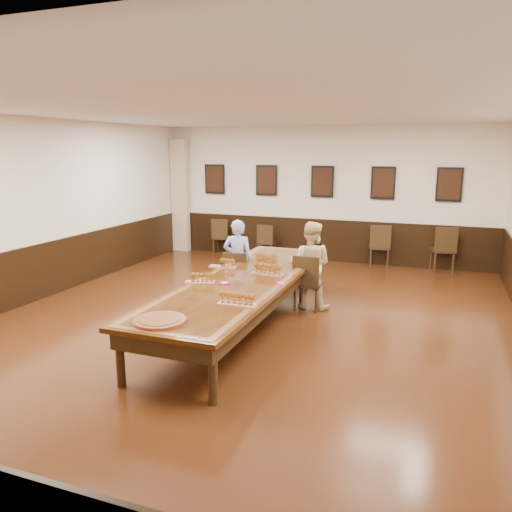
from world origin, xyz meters
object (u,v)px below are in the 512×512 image
at_px(spare_chair_d, 443,249).
at_px(person_woman, 310,265).
at_px(spare_chair_b, 267,241).
at_px(spare_chair_c, 380,245).
at_px(conference_table, 244,288).
at_px(chair_woman, 308,282).
at_px(carved_platter, 160,321).
at_px(spare_chair_a, 222,236).
at_px(chair_man, 237,276).
at_px(person_man, 238,260).

distance_m(spare_chair_d, person_woman, 4.13).
distance_m(spare_chair_b, spare_chair_c, 2.71).
bearing_deg(conference_table, spare_chair_d, 60.11).
height_order(chair_woman, carved_platter, chair_woman).
relative_size(spare_chair_a, carved_platter, 1.42).
relative_size(person_woman, carved_platter, 2.30).
bearing_deg(spare_chair_c, chair_woman, 69.64).
distance_m(spare_chair_a, carved_platter, 7.33).
xyz_separation_m(chair_man, spare_chair_d, (3.40, 3.63, 0.05)).
height_order(chair_man, spare_chair_c, spare_chair_c).
height_order(chair_woman, person_woman, person_woman).
bearing_deg(person_man, spare_chair_b, -90.00).
distance_m(spare_chair_c, person_woman, 3.59).
bearing_deg(spare_chair_c, person_woman, 69.32).
bearing_deg(person_woman, spare_chair_a, -47.69).
height_order(spare_chair_a, spare_chair_d, spare_chair_d).
bearing_deg(chair_man, person_woman, 172.31).
bearing_deg(chair_woman, person_man, -5.58).
distance_m(conference_table, carved_platter, 2.13).
bearing_deg(chair_woman, spare_chair_c, -101.65).
height_order(chair_man, carved_platter, chair_man).
bearing_deg(spare_chair_c, spare_chair_d, 173.04).
distance_m(spare_chair_c, person_man, 4.05).
bearing_deg(spare_chair_b, person_woman, 116.92).
bearing_deg(chair_man, spare_chair_a, -72.60).
bearing_deg(spare_chair_a, spare_chair_d, 173.11).
bearing_deg(person_woman, spare_chair_d, -120.69).
bearing_deg(person_man, spare_chair_d, -144.87).
bearing_deg(spare_chair_d, conference_table, 46.17).
xyz_separation_m(chair_man, spare_chair_c, (2.04, 3.58, 0.04)).
height_order(chair_woman, spare_chair_a, chair_woman).
xyz_separation_m(spare_chair_b, spare_chair_d, (4.07, 0.13, 0.08)).
height_order(chair_woman, conference_table, chair_woman).
height_order(spare_chair_a, spare_chair_b, spare_chair_a).
bearing_deg(spare_chair_d, spare_chair_b, -12.06).
distance_m(spare_chair_b, person_man, 3.47).
height_order(chair_man, conference_table, chair_man).
bearing_deg(spare_chair_c, spare_chair_b, -7.16).
xyz_separation_m(person_man, person_woman, (1.33, -0.02, 0.02)).
bearing_deg(person_woman, chair_man, 2.85).
distance_m(spare_chair_c, conference_table, 4.99).
bearing_deg(chair_man, conference_table, 106.72).
relative_size(spare_chair_b, person_woman, 0.58).
relative_size(spare_chair_c, person_man, 0.68).
height_order(spare_chair_c, person_man, person_man).
bearing_deg(chair_woman, spare_chair_b, -60.93).
distance_m(chair_woman, person_man, 1.36).
bearing_deg(chair_man, spare_chair_d, -143.96).
bearing_deg(spare_chair_b, chair_woman, 116.21).
bearing_deg(carved_platter, spare_chair_b, 99.34).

